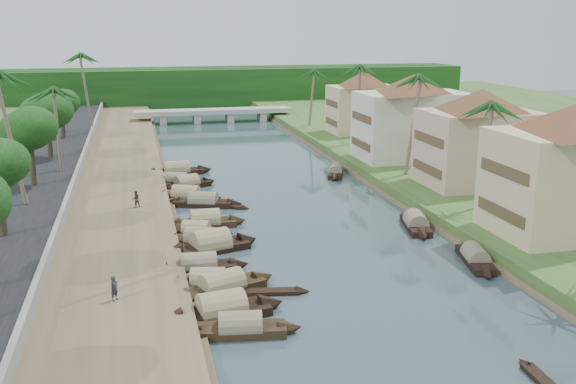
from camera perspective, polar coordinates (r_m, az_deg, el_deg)
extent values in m
plane|color=#33444C|center=(48.93, 3.69, -5.74)|extent=(220.00, 220.00, 0.00)
cube|color=brown|center=(65.97, -15.00, -0.49)|extent=(10.00, 180.00, 0.80)
cube|color=#305220|center=(73.54, 13.34, 1.30)|extent=(16.00, 180.00, 1.20)
cube|color=black|center=(66.74, -22.32, -0.66)|extent=(8.00, 180.00, 1.40)
cube|color=slate|center=(66.02, -18.70, 0.10)|extent=(0.40, 180.00, 1.10)
cube|color=black|center=(140.09, -7.87, 9.10)|extent=(120.00, 4.00, 8.00)
cube|color=black|center=(145.05, -8.07, 9.28)|extent=(120.00, 4.00, 8.00)
cube|color=black|center=(150.01, -8.26, 9.44)|extent=(120.00, 4.00, 8.00)
cube|color=#9C9A91|center=(117.58, -6.69, 7.14)|extent=(28.00, 4.00, 0.80)
cube|color=#9C9A91|center=(117.02, -11.08, 6.39)|extent=(1.20, 3.50, 1.80)
cube|color=#9C9A91|center=(117.41, -8.14, 6.54)|extent=(1.20, 3.50, 1.80)
cube|color=#9C9A91|center=(118.11, -5.22, 6.67)|extent=(1.20, 3.50, 1.80)
cube|color=#9C9A91|center=(119.11, -2.35, 6.79)|extent=(1.20, 3.50, 1.80)
cube|color=tan|center=(54.36, 23.96, 0.80)|extent=(12.00, 8.00, 8.00)
cube|color=#4E3A24|center=(51.45, 18.35, -1.70)|extent=(0.10, 6.40, 0.90)
cube|color=#4E3A24|center=(50.69, 18.64, 1.77)|extent=(0.10, 6.40, 0.90)
cube|color=tan|center=(67.98, 16.56, 3.78)|extent=(11.00, 8.00, 7.50)
pyramid|color=brown|center=(67.30, 16.86, 7.84)|extent=(14.11, 14.11, 2.20)
cube|color=#4E3A24|center=(65.78, 12.24, 2.04)|extent=(0.10, 6.40, 0.90)
cube|color=#4E3A24|center=(65.21, 12.38, 4.61)|extent=(0.10, 6.40, 0.90)
cube|color=beige|center=(79.78, 10.97, 5.81)|extent=(13.00, 8.00, 8.00)
pyramid|color=brown|center=(79.19, 11.15, 9.46)|extent=(15.59, 15.59, 2.20)
cube|color=#4E3A24|center=(77.65, 6.48, 4.26)|extent=(0.10, 6.40, 0.90)
cube|color=#4E3A24|center=(77.15, 6.55, 6.59)|extent=(0.10, 6.40, 0.90)
cube|color=tan|center=(98.57, 6.72, 7.31)|extent=(10.00, 7.00, 7.00)
pyramid|color=brown|center=(98.10, 6.80, 9.97)|extent=(12.62, 12.62, 2.20)
cube|color=#4E3A24|center=(97.19, 3.87, 6.23)|extent=(0.10, 5.60, 0.90)
cube|color=#4E3A24|center=(96.83, 3.90, 7.87)|extent=(0.10, 5.60, 0.90)
cube|color=black|center=(37.14, -4.23, -12.28)|extent=(5.33, 2.34, 0.70)
cone|color=black|center=(37.24, 0.27, -12.03)|extent=(1.67, 1.64, 1.61)
cone|color=black|center=(37.20, -8.75, -12.24)|extent=(1.67, 1.64, 1.61)
cylinder|color=gray|center=(36.98, -4.25, -11.75)|extent=(4.14, 2.23, 1.67)
cube|color=black|center=(39.28, -5.90, -10.76)|extent=(6.08, 3.00, 0.70)
cone|color=black|center=(40.20, -1.44, -9.94)|extent=(1.98, 2.12, 2.05)
cone|color=black|center=(38.54, -10.59, -11.33)|extent=(1.98, 2.12, 2.05)
cylinder|color=#9C8D63|center=(39.12, -5.92, -10.25)|extent=(4.74, 2.86, 2.16)
cube|color=black|center=(42.63, -5.88, -8.65)|extent=(6.11, 3.83, 0.70)
cone|color=black|center=(44.12, -2.17, -7.65)|extent=(2.16, 2.14, 1.83)
cone|color=black|center=(41.28, -9.88, -9.48)|extent=(2.16, 2.14, 1.83)
cylinder|color=#9C8D63|center=(42.49, -5.90, -8.18)|extent=(4.85, 3.39, 1.90)
cube|color=black|center=(46.26, -7.92, -6.82)|extent=(5.31, 1.80, 0.70)
cone|color=black|center=(46.50, -4.30, -6.49)|extent=(1.55, 1.55, 1.68)
cone|color=black|center=(46.14, -11.57, -6.93)|extent=(1.55, 1.55, 1.68)
cylinder|color=gray|center=(46.12, -7.93, -6.38)|extent=(4.07, 1.84, 1.75)
cube|color=black|center=(43.49, -7.11, -8.21)|extent=(5.03, 2.63, 0.70)
cone|color=black|center=(43.25, -3.57, -8.14)|extent=(1.67, 1.73, 1.61)
cone|color=black|center=(43.83, -10.61, -8.06)|extent=(1.67, 1.73, 1.61)
cylinder|color=#9C8D63|center=(43.34, -7.13, -7.75)|extent=(3.94, 2.44, 1.69)
cube|color=black|center=(50.29, -6.87, -5.00)|extent=(6.24, 3.80, 0.70)
cone|color=black|center=(51.52, -3.54, -4.35)|extent=(2.23, 2.43, 2.21)
cone|color=black|center=(49.19, -10.36, -5.50)|extent=(2.23, 2.43, 2.21)
cylinder|color=#9C8D63|center=(50.17, -6.88, -4.60)|extent=(4.94, 3.50, 2.34)
cube|color=black|center=(51.83, -7.82, -4.44)|extent=(5.11, 3.38, 0.70)
cone|color=black|center=(51.15, -4.93, -4.52)|extent=(1.88, 1.96, 1.70)
cone|color=black|center=(52.59, -10.63, -4.18)|extent=(1.88, 1.96, 1.70)
cylinder|color=gray|center=(51.71, -7.83, -4.04)|extent=(4.08, 3.03, 1.79)
cube|color=black|center=(54.01, -8.15, -3.67)|extent=(4.86, 3.06, 0.70)
cone|color=black|center=(53.34, -5.49, -3.72)|extent=(1.72, 1.71, 1.46)
cone|color=black|center=(54.74, -10.76, -3.44)|extent=(1.72, 1.71, 1.46)
cylinder|color=#9C8D63|center=(53.89, -8.17, -3.28)|extent=(3.86, 2.71, 1.52)
cube|color=black|center=(56.34, -7.35, -2.86)|extent=(5.24, 1.97, 0.70)
cone|color=black|center=(56.66, -4.43, -2.60)|extent=(1.55, 1.76, 1.92)
cone|color=black|center=(56.13, -10.30, -2.96)|extent=(1.55, 1.76, 1.92)
cylinder|color=#9C8D63|center=(56.23, -7.36, -2.49)|extent=(4.00, 2.05, 2.03)
cube|color=black|center=(62.70, -7.54, -1.07)|extent=(5.91, 3.48, 0.70)
cone|color=black|center=(62.03, -4.71, -1.09)|extent=(2.03, 1.97, 1.70)
cone|color=black|center=(63.48, -10.31, -0.91)|extent=(2.03, 1.97, 1.70)
cylinder|color=gray|center=(62.60, -7.55, -0.74)|extent=(4.67, 3.10, 1.76)
cube|color=black|center=(65.30, -9.04, -0.50)|extent=(5.73, 3.72, 0.70)
cone|color=black|center=(64.43, -6.47, -0.54)|extent=(2.07, 2.09, 1.79)
cone|color=black|center=(66.25, -11.55, -0.32)|extent=(2.07, 2.09, 1.79)
cylinder|color=#9C8D63|center=(65.20, -9.05, -0.17)|extent=(4.57, 3.30, 1.86)
cube|color=black|center=(70.02, -8.98, 0.53)|extent=(5.36, 3.57, 0.70)
cone|color=black|center=(71.28, -6.97, 0.92)|extent=(1.97, 2.02, 1.73)
cone|color=black|center=(68.80, -11.06, 0.25)|extent=(1.97, 2.02, 1.73)
cylinder|color=#9C8D63|center=(69.93, -8.99, 0.83)|extent=(4.28, 3.17, 1.81)
cube|color=black|center=(71.86, -9.96, 0.85)|extent=(5.63, 3.31, 0.70)
cone|color=black|center=(71.03, -7.63, 0.85)|extent=(1.92, 1.81, 1.54)
cone|color=black|center=(72.77, -12.25, 0.97)|extent=(1.92, 1.81, 1.54)
cylinder|color=gray|center=(71.77, -9.98, 1.14)|extent=(4.45, 2.92, 1.58)
cube|color=black|center=(76.68, -9.86, 1.71)|extent=(6.31, 2.51, 0.70)
cone|color=black|center=(77.20, -7.35, 1.96)|extent=(1.92, 1.95, 2.00)
cone|color=black|center=(76.27, -12.41, 1.58)|extent=(1.92, 1.95, 2.00)
cylinder|color=#9C8D63|center=(76.60, -9.87, 1.99)|extent=(4.87, 2.47, 2.09)
cube|color=black|center=(49.33, 16.29, -5.90)|extent=(2.69, 5.64, 0.70)
cone|color=black|center=(52.02, 15.35, -4.67)|extent=(1.69, 1.80, 1.56)
cone|color=black|center=(46.62, 17.37, -7.09)|extent=(1.69, 1.80, 1.56)
cylinder|color=gray|center=(49.20, 16.33, -5.49)|extent=(2.47, 4.40, 1.60)
cube|color=black|center=(56.46, 11.29, -2.99)|extent=(2.91, 5.78, 0.70)
cone|color=black|center=(59.31, 10.68, -2.03)|extent=(1.89, 1.89, 1.76)
cone|color=black|center=(53.59, 11.97, -3.90)|extent=(1.89, 1.89, 1.76)
cylinder|color=gray|center=(56.35, 11.30, -2.62)|extent=(2.70, 4.52, 1.83)
cube|color=black|center=(75.22, 4.28, 1.64)|extent=(3.29, 5.43, 0.70)
cone|color=black|center=(78.04, 4.41, 2.17)|extent=(1.79, 1.87, 1.52)
cone|color=black|center=(72.37, 4.14, 1.19)|extent=(1.79, 1.87, 1.52)
cylinder|color=gray|center=(75.13, 4.28, 1.92)|extent=(2.90, 4.30, 1.56)
cone|color=black|center=(36.26, 20.20, -14.09)|extent=(0.74, 0.99, 0.69)
cube|color=black|center=(42.32, -1.57, -8.90)|extent=(3.91, 1.48, 0.35)
cone|color=black|center=(42.45, 1.36, -8.83)|extent=(1.08, 1.00, 0.85)
cone|color=black|center=(42.30, -4.52, -8.96)|extent=(1.08, 1.00, 0.85)
cube|color=black|center=(61.99, -5.55, -1.29)|extent=(3.47, 2.44, 0.35)
cone|color=black|center=(61.27, -3.80, -1.44)|extent=(1.14, 1.08, 0.72)
cone|color=black|center=(62.77, -7.26, -1.14)|extent=(1.14, 1.08, 0.72)
cylinder|color=#75624E|center=(59.05, 17.06, 3.11)|extent=(0.88, 0.36, 9.38)
sphere|color=#184919|center=(58.38, 17.38, 7.44)|extent=(3.20, 3.20, 3.20)
cylinder|color=#75624E|center=(70.53, 10.78, 5.84)|extent=(1.65, 0.36, 10.73)
sphere|color=#184919|center=(69.96, 10.99, 10.03)|extent=(3.20, 3.20, 3.20)
cylinder|color=#75624E|center=(88.85, 6.24, 7.72)|extent=(0.57, 0.36, 10.65)
sphere|color=#184919|center=(88.40, 6.33, 11.01)|extent=(3.20, 3.20, 3.20)
cylinder|color=#75624E|center=(61.14, -23.03, 4.35)|extent=(1.78, 0.36, 11.83)
sphere|color=#184919|center=(60.51, -23.57, 9.66)|extent=(3.20, 3.20, 3.20)
cylinder|color=#75624E|center=(74.49, -19.77, 5.22)|extent=(0.52, 0.36, 9.16)
sphere|color=#184919|center=(73.97, -20.06, 8.58)|extent=(3.20, 3.20, 3.20)
cylinder|color=#75624E|center=(104.72, 2.00, 8.35)|extent=(1.19, 0.36, 8.92)
sphere|color=#184919|center=(104.34, 2.02, 10.69)|extent=(3.20, 3.20, 3.20)
cylinder|color=#75624E|center=(103.93, -17.33, 8.51)|extent=(1.46, 0.36, 11.56)
sphere|color=#184919|center=(103.56, -17.56, 11.56)|extent=(3.20, 3.20, 3.20)
cylinder|color=#403424|center=(53.27, -24.11, -1.64)|extent=(0.60, 0.60, 3.79)
cylinder|color=#403424|center=(69.04, -21.76, 2.12)|extent=(0.60, 0.60, 3.93)
ellipsoid|color=black|center=(68.40, -22.05, 5.19)|extent=(4.98, 4.98, 4.10)
cylinder|color=#403424|center=(83.01, -20.43, 4.14)|extent=(0.60, 0.60, 3.82)
ellipsoid|color=black|center=(82.49, -20.65, 6.63)|extent=(5.50, 5.50, 4.52)
cylinder|color=#403424|center=(98.71, -19.38, 5.59)|extent=(0.60, 0.60, 3.24)
ellipsoid|color=black|center=(98.32, -19.54, 7.37)|extent=(4.71, 4.71, 3.88)
cylinder|color=#403424|center=(85.37, 13.01, 4.66)|extent=(0.60, 0.60, 3.35)
ellipsoid|color=black|center=(84.90, 13.14, 6.79)|extent=(4.69, 4.69, 3.86)
imported|color=#27282F|center=(40.51, -15.19, -8.26)|extent=(0.67, 0.67, 1.57)
imported|color=#3A3428|center=(60.38, -13.38, -0.60)|extent=(0.91, 0.80, 1.55)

